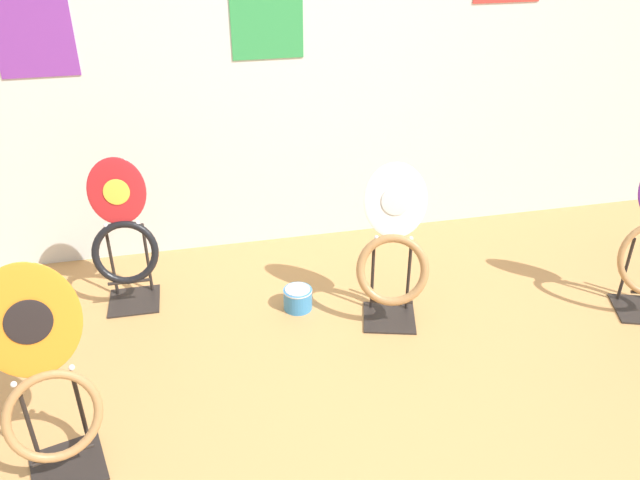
% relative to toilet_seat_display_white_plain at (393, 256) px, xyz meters
% --- Properties ---
extents(wall_back, '(8.00, 0.07, 2.60)m').
position_rel_toilet_seat_display_white_plain_xyz_m(wall_back, '(-0.24, 1.04, 0.91)').
color(wall_back, silver).
rests_on(wall_back, ground_plane).
extents(toilet_seat_display_white_plain, '(0.42, 0.36, 0.87)m').
position_rel_toilet_seat_display_white_plain_xyz_m(toilet_seat_display_white_plain, '(0.00, 0.00, 0.00)').
color(toilet_seat_display_white_plain, black).
rests_on(toilet_seat_display_white_plain, ground_plane).
extents(toilet_seat_display_orange_sun, '(0.42, 0.37, 0.90)m').
position_rel_toilet_seat_display_white_plain_xyz_m(toilet_seat_display_orange_sun, '(-1.61, -0.67, 0.02)').
color(toilet_seat_display_orange_sun, black).
rests_on(toilet_seat_display_orange_sun, ground_plane).
extents(toilet_seat_display_crimson_swirl, '(0.36, 0.28, 0.86)m').
position_rel_toilet_seat_display_white_plain_xyz_m(toilet_seat_display_crimson_swirl, '(-1.38, 0.47, 0.01)').
color(toilet_seat_display_crimson_swirl, black).
rests_on(toilet_seat_display_crimson_swirl, ground_plane).
extents(paint_can, '(0.16, 0.16, 0.13)m').
position_rel_toilet_seat_display_white_plain_xyz_m(paint_can, '(-0.47, 0.20, -0.32)').
color(paint_can, teal).
rests_on(paint_can, ground_plane).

